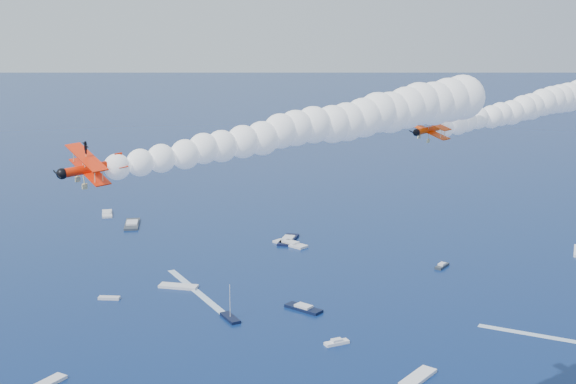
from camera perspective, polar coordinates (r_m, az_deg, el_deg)
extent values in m
cube|color=black|center=(188.84, -4.27, -9.22)|extent=(4.75, 7.70, 0.70)
cube|color=white|center=(175.29, 3.61, -11.01)|extent=(5.93, 3.43, 0.70)
cube|color=silver|center=(211.26, -8.07, -6.88)|extent=(10.93, 6.71, 0.70)
cube|color=black|center=(194.14, 1.15, -8.56)|extent=(9.11, 9.38, 0.70)
cube|color=silver|center=(291.74, -13.17, -1.56)|extent=(4.56, 11.38, 0.70)
cube|color=black|center=(251.35, 0.02, -3.53)|extent=(8.84, 13.72, 0.70)
cube|color=silver|center=(246.80, 0.17, -3.84)|extent=(10.61, 11.56, 0.70)
cube|color=silver|center=(206.14, -13.03, -7.60)|extent=(5.72, 2.88, 0.70)
cube|color=white|center=(161.80, 9.54, -13.30)|extent=(9.63, 9.48, 0.70)
cube|color=white|center=(164.31, -17.38, -13.31)|extent=(7.61, 8.51, 0.70)
cube|color=#2C333B|center=(229.88, 11.26, -5.37)|extent=(5.63, 5.89, 0.70)
cube|color=#2F363F|center=(275.32, -11.41, -2.34)|extent=(4.78, 14.81, 0.70)
cube|color=white|center=(208.54, -6.83, -7.20)|extent=(15.06, 36.33, 0.04)
cube|color=white|center=(187.78, 19.59, -10.21)|extent=(32.61, 22.93, 0.04)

